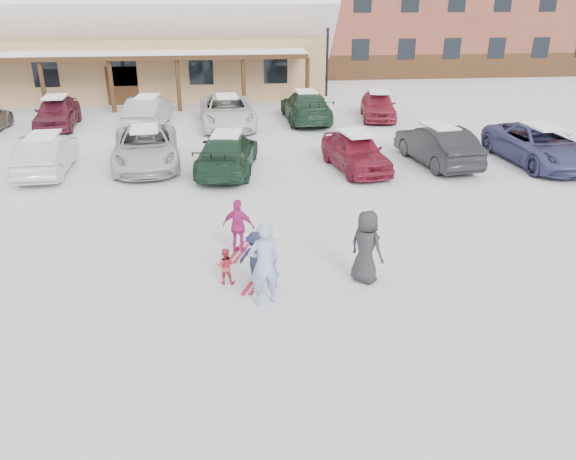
{
  "coord_description": "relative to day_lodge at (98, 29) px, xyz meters",
  "views": [
    {
      "loc": [
        -1.07,
        -11.29,
        6.33
      ],
      "look_at": [
        0.3,
        1.0,
        1.0
      ],
      "focal_mm": 35.0,
      "sensor_mm": 36.0,
      "label": 1
    }
  ],
  "objects": [
    {
      "name": "ground",
      "position": [
        9.0,
        -27.96,
        -3.94
      ],
      "size": [
        160.0,
        160.0,
        0.0
      ],
      "primitive_type": "plane",
      "color": "white",
      "rests_on": "ground"
    },
    {
      "name": "skis_child_navy",
      "position": [
        8.48,
        -27.6,
        -3.93
      ],
      "size": [
        0.71,
        1.37,
        0.03
      ],
      "primitive_type": "cube",
      "rotation": [
        0.0,
        0.0,
        2.76
      ],
      "color": "#B21932",
      "rests_on": "ground"
    },
    {
      "name": "parked_car_10",
      "position": [
        8.02,
        -11.46,
        -3.18
      ],
      "size": [
        2.87,
        5.66,
        1.53
      ],
      "primitive_type": "imported",
      "rotation": [
        0.0,
        0.0,
        0.06
      ],
      "color": "white",
      "rests_on": "ground"
    },
    {
      "name": "parked_car_1",
      "position": [
        1.3,
        -18.33,
        -3.22
      ],
      "size": [
        1.77,
        4.45,
        1.44
      ],
      "primitive_type": "imported",
      "rotation": [
        0.0,
        0.0,
        3.2
      ],
      "color": "silver",
      "rests_on": "ground"
    },
    {
      "name": "skis_child_magenta",
      "position": [
        8.14,
        -25.96,
        -3.93
      ],
      "size": [
        0.68,
        1.38,
        0.03
      ],
      "primitive_type": "cube",
      "rotation": [
        0.0,
        0.0,
        2.78
      ],
      "color": "#B21932",
      "rests_on": "ground"
    },
    {
      "name": "day_lodge",
      "position": [
        0.0,
        0.0,
        0.0
      ],
      "size": [
        29.12,
        12.5,
        10.38
      ],
      "color": "tan",
      "rests_on": "ground"
    },
    {
      "name": "lamp_post",
      "position": [
        14.39,
        -3.34,
        -0.28
      ],
      "size": [
        0.5,
        0.25,
        6.51
      ],
      "color": "black",
      "rests_on": "ground"
    },
    {
      "name": "child_navy",
      "position": [
        8.48,
        -27.6,
        -3.31
      ],
      "size": [
        0.93,
        0.74,
        1.26
      ],
      "primitive_type": "imported",
      "rotation": [
        0.0,
        0.0,
        2.76
      ],
      "color": "#1D2442",
      "rests_on": "ground"
    },
    {
      "name": "parked_car_4",
      "position": [
        12.73,
        -19.13,
        -3.24
      ],
      "size": [
        2.3,
        4.36,
        1.41
      ],
      "primitive_type": "imported",
      "rotation": [
        0.0,
        0.0,
        0.16
      ],
      "color": "maroon",
      "rests_on": "ground"
    },
    {
      "name": "parked_car_9",
      "position": [
        4.14,
        -10.99,
        -3.2
      ],
      "size": [
        2.02,
        4.67,
        1.5
      ],
      "primitive_type": "imported",
      "rotation": [
        0.0,
        0.0,
        3.04
      ],
      "color": "#A09FA3",
      "rests_on": "ground"
    },
    {
      "name": "parked_car_11",
      "position": [
        12.04,
        -10.6,
        -3.18
      ],
      "size": [
        2.27,
        5.32,
        1.53
      ],
      "primitive_type": "imported",
      "rotation": [
        0.0,
        0.0,
        3.17
      ],
      "color": "#1F3C2A",
      "rests_on": "ground"
    },
    {
      "name": "parked_car_12",
      "position": [
        15.89,
        -10.39,
        -3.23
      ],
      "size": [
        2.37,
        4.41,
        1.43
      ],
      "primitive_type": "imported",
      "rotation": [
        0.0,
        0.0,
        -0.17
      ],
      "color": "maroon",
      "rests_on": "ground"
    },
    {
      "name": "parked_car_3",
      "position": [
        7.93,
        -18.81,
        -3.23
      ],
      "size": [
        2.66,
        5.14,
        1.42
      ],
      "primitive_type": "imported",
      "rotation": [
        0.0,
        0.0,
        3.0
      ],
      "color": "#1B3827",
      "rests_on": "ground"
    },
    {
      "name": "parked_car_8",
      "position": [
        -0.29,
        -10.64,
        -3.19
      ],
      "size": [
        2.1,
        4.55,
        1.51
      ],
      "primitive_type": "imported",
      "rotation": [
        0.0,
        0.0,
        0.07
      ],
      "color": "maroon",
      "rests_on": "ground"
    },
    {
      "name": "bystander_dark",
      "position": [
        11.01,
        -27.84,
        -3.07
      ],
      "size": [
        0.98,
        1.02,
        1.76
      ],
      "primitive_type": "imported",
      "rotation": [
        0.0,
        0.0,
        2.27
      ],
      "color": "#292A2C",
      "rests_on": "ground"
    },
    {
      "name": "child_magenta",
      "position": [
        8.14,
        -25.96,
        -3.22
      ],
      "size": [
        0.92,
        0.63,
        1.45
      ],
      "primitive_type": "imported",
      "rotation": [
        0.0,
        0.0,
        2.78
      ],
      "color": "#BA2376",
      "rests_on": "ground"
    },
    {
      "name": "conifer_3",
      "position": [
        15.0,
        16.04,
        1.17
      ],
      "size": [
        3.96,
        3.96,
        9.18
      ],
      "color": "black",
      "rests_on": "ground"
    },
    {
      "name": "parked_car_5",
      "position": [
        16.04,
        -18.76,
        -3.19
      ],
      "size": [
        2.21,
        4.74,
        1.5
      ],
      "primitive_type": "imported",
      "rotation": [
        0.0,
        0.0,
        3.28
      ],
      "color": "black",
      "rests_on": "ground"
    },
    {
      "name": "parked_car_2",
      "position": [
        4.83,
        -17.75,
        -3.21
      ],
      "size": [
        2.98,
        5.49,
        1.46
      ],
      "primitive_type": "imported",
      "rotation": [
        0.0,
        0.0,
        0.11
      ],
      "color": "silver",
      "rests_on": "ground"
    },
    {
      "name": "toddler_red",
      "position": [
        7.77,
        -27.6,
        -3.5
      ],
      "size": [
        0.49,
        0.41,
        0.89
      ],
      "primitive_type": "imported",
      "rotation": [
        0.0,
        0.0,
        2.95
      ],
      "color": "#C0303F",
      "rests_on": "ground"
    },
    {
      "name": "parked_car_6",
      "position": [
        20.01,
        -19.14,
        -3.2
      ],
      "size": [
        2.77,
        5.46,
        1.48
      ],
      "primitive_type": "imported",
      "rotation": [
        0.0,
        0.0,
        0.06
      ],
      "color": "#3F4072",
      "rests_on": "ground"
    },
    {
      "name": "adult_skier",
      "position": [
        8.61,
        -28.59,
        -2.99
      ],
      "size": [
        0.79,
        0.62,
        1.9
      ],
      "primitive_type": "imported",
      "rotation": [
        0.0,
        0.0,
        3.41
      ],
      "color": "#90A4D5",
      "rests_on": "ground"
    }
  ]
}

